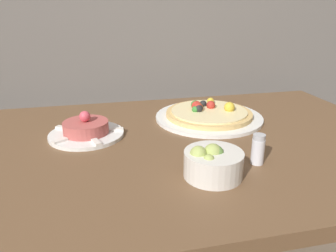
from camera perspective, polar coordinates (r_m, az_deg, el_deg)
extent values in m
cube|color=brown|center=(0.88, -0.90, -3.90)|extent=(1.38, 0.82, 0.03)
cylinder|color=brown|center=(1.58, 19.54, -9.62)|extent=(0.06, 0.06, 0.76)
cylinder|color=white|center=(1.06, 7.12, 1.53)|extent=(0.34, 0.34, 0.01)
cylinder|color=#DBB26B|center=(1.06, 7.14, 2.12)|extent=(0.27, 0.27, 0.01)
cylinder|color=beige|center=(1.05, 7.16, 2.58)|extent=(0.24, 0.24, 0.00)
sphere|color=black|center=(1.04, 5.33, 3.06)|extent=(0.03, 0.03, 0.03)
sphere|color=#B22D23|center=(1.05, 5.23, 3.20)|extent=(0.03, 0.03, 0.03)
sphere|color=#B22D23|center=(1.08, 7.47, 3.62)|extent=(0.03, 0.03, 0.03)
sphere|color=gold|center=(1.13, 7.41, 4.32)|extent=(0.02, 0.02, 0.02)
sphere|color=black|center=(1.10, 6.15, 3.87)|extent=(0.02, 0.02, 0.02)
sphere|color=gold|center=(1.06, 10.65, 3.22)|extent=(0.03, 0.03, 0.03)
sphere|color=gold|center=(1.05, 5.26, 3.21)|extent=(0.03, 0.03, 0.03)
sphere|color=#387F33|center=(1.04, 4.76, 2.90)|extent=(0.02, 0.02, 0.02)
sphere|color=#B22D23|center=(1.06, 5.01, 3.47)|extent=(0.03, 0.03, 0.03)
sphere|color=#387F33|center=(1.08, 4.76, 3.73)|extent=(0.03, 0.03, 0.03)
cylinder|color=white|center=(0.94, -14.00, -1.44)|extent=(0.21, 0.21, 0.01)
cylinder|color=#B2514C|center=(0.94, -14.11, -0.21)|extent=(0.12, 0.12, 0.03)
sphere|color=#DB4C5B|center=(0.93, -14.28, 1.63)|extent=(0.03, 0.03, 0.03)
cube|color=white|center=(0.94, -9.00, -0.59)|extent=(0.04, 0.02, 0.01)
cube|color=white|center=(1.01, -12.58, 0.73)|extent=(0.03, 0.04, 0.01)
cube|color=white|center=(0.99, -17.90, -0.27)|extent=(0.04, 0.04, 0.01)
cube|color=white|center=(0.90, -18.32, -2.44)|extent=(0.04, 0.04, 0.01)
cube|color=white|center=(0.87, -12.37, -2.74)|extent=(0.03, 0.04, 0.01)
cylinder|color=silver|center=(0.71, 7.89, -6.58)|extent=(0.13, 0.13, 0.06)
sphere|color=#668E42|center=(0.70, 8.40, -4.66)|extent=(0.03, 0.03, 0.03)
sphere|color=#A3B25B|center=(0.67, 7.13, -5.92)|extent=(0.02, 0.02, 0.02)
sphere|color=#A3B25B|center=(0.69, 5.32, -4.96)|extent=(0.04, 0.04, 0.04)
sphere|color=#A3B25B|center=(0.70, 7.80, -4.58)|extent=(0.04, 0.04, 0.04)
cylinder|color=silver|center=(0.78, 15.36, -4.30)|extent=(0.03, 0.03, 0.06)
cylinder|color=#B2B2B7|center=(0.77, 15.61, -1.86)|extent=(0.03, 0.03, 0.01)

